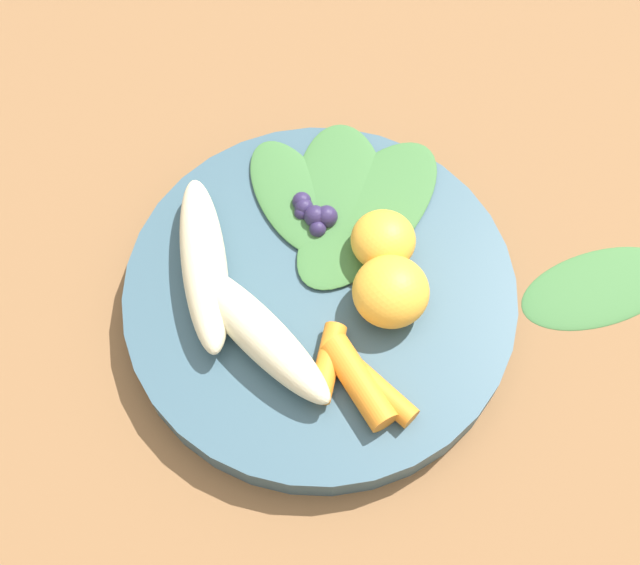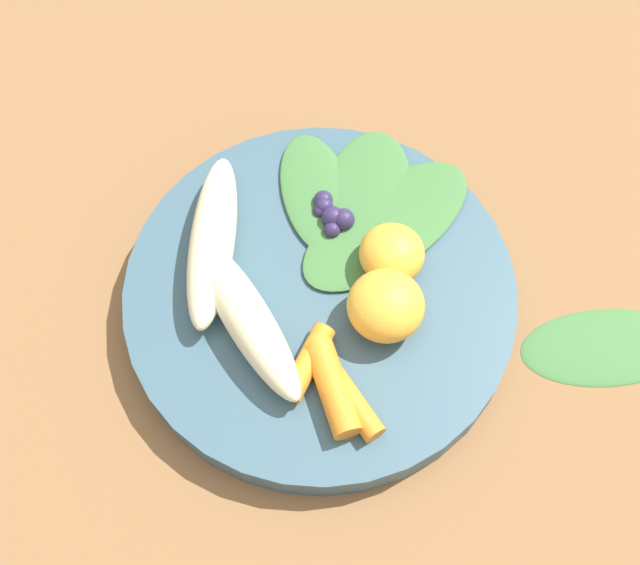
% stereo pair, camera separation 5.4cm
% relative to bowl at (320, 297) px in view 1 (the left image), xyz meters
% --- Properties ---
extents(ground_plane, '(2.40, 2.40, 0.00)m').
position_rel_bowl_xyz_m(ground_plane, '(0.00, 0.00, -0.01)').
color(ground_plane, brown).
extents(bowl, '(0.25, 0.25, 0.02)m').
position_rel_bowl_xyz_m(bowl, '(0.00, 0.00, 0.00)').
color(bowl, '#385666').
rests_on(bowl, ground_plane).
extents(banana_peeled_left, '(0.13, 0.06, 0.03)m').
position_rel_bowl_xyz_m(banana_peeled_left, '(-0.01, -0.05, 0.03)').
color(banana_peeled_left, beige).
rests_on(banana_peeled_left, bowl).
extents(banana_peeled_right, '(0.10, 0.11, 0.03)m').
position_rel_bowl_xyz_m(banana_peeled_right, '(-0.07, -0.03, 0.03)').
color(banana_peeled_right, beige).
rests_on(banana_peeled_right, bowl).
extents(orange_segment_near, '(0.04, 0.04, 0.03)m').
position_rel_bowl_xyz_m(orange_segment_near, '(0.02, 0.04, 0.03)').
color(orange_segment_near, '#F4A833').
rests_on(orange_segment_near, bowl).
extents(orange_segment_far, '(0.05, 0.05, 0.04)m').
position_rel_bowl_xyz_m(orange_segment_far, '(0.04, 0.01, 0.03)').
color(orange_segment_far, '#F4A833').
rests_on(orange_segment_far, bowl).
extents(carrot_front, '(0.03, 0.05, 0.01)m').
position_rel_bowl_xyz_m(carrot_front, '(0.03, -0.04, 0.02)').
color(carrot_front, orange).
rests_on(carrot_front, bowl).
extents(carrot_mid_left, '(0.06, 0.04, 0.02)m').
position_rel_bowl_xyz_m(carrot_mid_left, '(0.05, -0.05, 0.02)').
color(carrot_mid_left, orange).
rests_on(carrot_mid_left, bowl).
extents(carrot_mid_right, '(0.05, 0.03, 0.01)m').
position_rel_bowl_xyz_m(carrot_mid_right, '(0.07, -0.04, 0.02)').
color(carrot_mid_right, orange).
rests_on(carrot_mid_right, bowl).
extents(blueberry_pile, '(0.03, 0.02, 0.01)m').
position_rel_bowl_xyz_m(blueberry_pile, '(-0.03, 0.04, 0.02)').
color(blueberry_pile, '#2D234C').
rests_on(blueberry_pile, bowl).
extents(coconut_shred_patch, '(0.05, 0.05, 0.00)m').
position_rel_bowl_xyz_m(coconut_shred_patch, '(-0.04, 0.06, 0.01)').
color(coconut_shred_patch, white).
rests_on(coconut_shred_patch, bowl).
extents(kale_leaf_left, '(0.08, 0.14, 0.00)m').
position_rel_bowl_xyz_m(kale_leaf_left, '(0.00, 0.06, 0.01)').
color(kale_leaf_left, '#3D7038').
rests_on(kale_leaf_left, bowl).
extents(kale_leaf_right, '(0.12, 0.14, 0.00)m').
position_rel_bowl_xyz_m(kale_leaf_right, '(-0.02, 0.06, 0.01)').
color(kale_leaf_right, '#3D7038').
rests_on(kale_leaf_right, bowl).
extents(kale_leaf_rear, '(0.11, 0.09, 0.00)m').
position_rel_bowl_xyz_m(kale_leaf_rear, '(-0.05, 0.05, 0.01)').
color(kale_leaf_rear, '#3D7038').
rests_on(kale_leaf_rear, bowl).
extents(kale_leaf_stray, '(0.11, 0.12, 0.01)m').
position_rel_bowl_xyz_m(kale_leaf_stray, '(0.16, 0.11, -0.01)').
color(kale_leaf_stray, '#3D7038').
rests_on(kale_leaf_stray, ground_plane).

